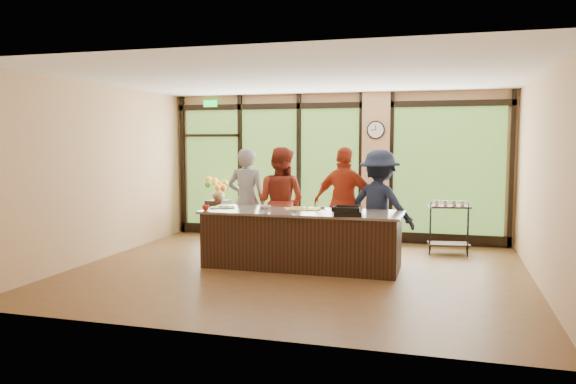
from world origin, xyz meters
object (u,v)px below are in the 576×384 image
Objects in this scene: roasting_pan at (347,213)px; flower_stand at (219,220)px; cook_right at (379,206)px; bar_cart at (449,222)px; cook_left at (247,201)px; island_base at (302,240)px.

roasting_pan reaches higher than flower_stand.
cook_right is 1.94× the size of bar_cart.
flower_stand is (-1.07, 1.23, -0.55)m from cook_left.
flower_stand is (-2.29, 2.01, -0.03)m from island_base.
island_base is 1.04m from roasting_pan.
cook_right is 4.62× the size of roasting_pan.
island_base is at bearing 145.01° from cook_left.
roasting_pan reaches higher than bar_cart.
flower_stand is at bearing 129.14° from roasting_pan.
cook_right reaches higher than island_base.
cook_left is at bearing 147.39° from island_base.
island_base is 1.64× the size of cook_right.
roasting_pan is 3.96m from flower_stand.
bar_cart is (1.14, 1.01, -0.36)m from cook_right.
roasting_pan is at bearing 93.85° from cook_right.
cook_right is at bearing 32.96° from island_base.
island_base is at bearing 53.62° from cook_right.
island_base is 1.61× the size of cook_left.
cook_right is (2.37, -0.03, -0.02)m from cook_left.
roasting_pan is 2.64m from bar_cart.
bar_cart reaches higher than flower_stand.
flower_stand is 4.59m from bar_cart.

